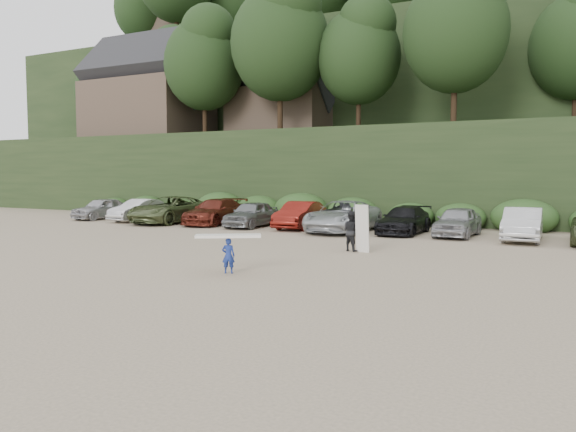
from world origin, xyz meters
The scene contains 5 objects.
ground centered at (0.00, 0.00, 0.00)m, with size 120.00×120.00×0.00m, color tan.
hillside_backdrop centered at (-0.26, 35.93, 11.22)m, with size 90.00×41.50×28.00m.
parked_cars centered at (-2.14, 9.90, 0.76)m, with size 34.26×6.16×1.64m.
child_surfer centered at (0.58, -3.32, 0.82)m, with size 2.00×1.54×1.20m.
adult_surfer centered at (2.20, 3.04, 0.81)m, with size 1.25×0.83×1.87m.
Camera 1 is at (10.12, -17.63, 3.09)m, focal length 35.00 mm.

